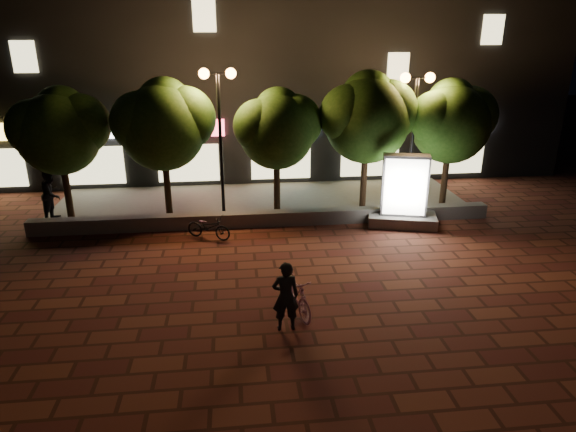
{
  "coord_description": "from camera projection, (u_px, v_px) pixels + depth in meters",
  "views": [
    {
      "loc": [
        -1.09,
        -12.38,
        6.33
      ],
      "look_at": [
        0.48,
        1.5,
        1.23
      ],
      "focal_mm": 31.17,
      "sensor_mm": 36.0,
      "label": 1
    }
  ],
  "objects": [
    {
      "name": "building_block",
      "position": [
        252.0,
        63.0,
        24.26
      ],
      "size": [
        28.0,
        8.12,
        11.3
      ],
      "color": "black",
      "rests_on": "ground"
    },
    {
      "name": "tree_mid",
      "position": [
        278.0,
        126.0,
        17.9
      ],
      "size": [
        3.24,
        2.7,
        4.5
      ],
      "color": "black",
      "rests_on": "sidewalk"
    },
    {
      "name": "sidewalk",
      "position": [
        262.0,
        202.0,
        19.9
      ],
      "size": [
        16.0,
        5.0,
        0.08
      ],
      "primitive_type": "cube",
      "color": "#64615D",
      "rests_on": "ground"
    },
    {
      "name": "ad_kiosk",
      "position": [
        404.0,
        197.0,
        17.26
      ],
      "size": [
        2.55,
        1.72,
        2.52
      ],
      "color": "#64615D",
      "rests_on": "ground"
    },
    {
      "name": "street_lamp_right",
      "position": [
        415.0,
        106.0,
        17.94
      ],
      "size": [
        1.26,
        0.36,
        4.98
      ],
      "color": "black",
      "rests_on": "sidewalk"
    },
    {
      "name": "street_lamp_left",
      "position": [
        219.0,
        105.0,
        17.16
      ],
      "size": [
        1.26,
        0.36,
        5.18
      ],
      "color": "black",
      "rests_on": "sidewalk"
    },
    {
      "name": "tree_right",
      "position": [
        368.0,
        115.0,
        18.13
      ],
      "size": [
        3.72,
        3.1,
        5.07
      ],
      "color": "black",
      "rests_on": "sidewalk"
    },
    {
      "name": "ground",
      "position": [
        277.0,
        277.0,
        13.84
      ],
      "size": [
        80.0,
        80.0,
        0.0
      ],
      "primitive_type": "plane",
      "color": "#5C2B1C",
      "rests_on": "ground"
    },
    {
      "name": "pedestrian",
      "position": [
        52.0,
        194.0,
        17.63
      ],
      "size": [
        0.86,
        1.02,
        1.85
      ],
      "primitive_type": "imported",
      "rotation": [
        0.0,
        0.0,
        1.38
      ],
      "color": "black",
      "rests_on": "sidewalk"
    },
    {
      "name": "tree_left",
      "position": [
        164.0,
        122.0,
        17.4
      ],
      "size": [
        3.6,
        3.0,
        4.89
      ],
      "color": "black",
      "rests_on": "sidewalk"
    },
    {
      "name": "tree_far_right",
      "position": [
        452.0,
        119.0,
        18.53
      ],
      "size": [
        3.48,
        2.9,
        4.76
      ],
      "color": "black",
      "rests_on": "sidewalk"
    },
    {
      "name": "retaining_wall",
      "position": [
        267.0,
        218.0,
        17.49
      ],
      "size": [
        16.0,
        0.45,
        0.5
      ],
      "primitive_type": "cube",
      "color": "#64615D",
      "rests_on": "ground"
    },
    {
      "name": "tree_far_left",
      "position": [
        60.0,
        128.0,
        17.09
      ],
      "size": [
        3.36,
        2.8,
        4.63
      ],
      "color": "black",
      "rests_on": "sidewalk"
    },
    {
      "name": "rider",
      "position": [
        286.0,
        296.0,
        11.12
      ],
      "size": [
        0.63,
        0.43,
        1.67
      ],
      "primitive_type": "imported",
      "rotation": [
        0.0,
        0.0,
        3.19
      ],
      "color": "black",
      "rests_on": "ground"
    },
    {
      "name": "scooter_pink",
      "position": [
        295.0,
        295.0,
        11.86
      ],
      "size": [
        0.99,
        1.75,
        1.01
      ],
      "primitive_type": "imported",
      "rotation": [
        0.0,
        0.0,
        0.33
      ],
      "color": "#B87193",
      "rests_on": "ground"
    },
    {
      "name": "scooter_parked",
      "position": [
        209.0,
        227.0,
        16.3
      ],
      "size": [
        1.62,
        1.17,
        0.81
      ],
      "primitive_type": "imported",
      "rotation": [
        0.0,
        0.0,
        1.11
      ],
      "color": "black",
      "rests_on": "ground"
    }
  ]
}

